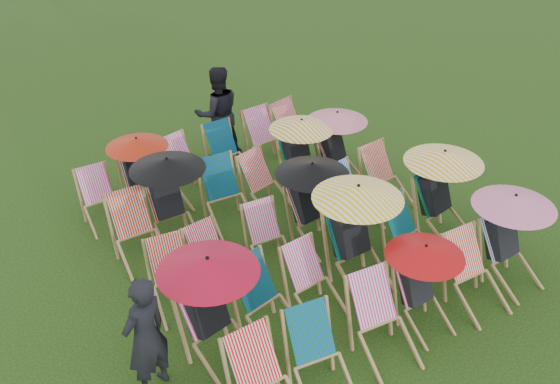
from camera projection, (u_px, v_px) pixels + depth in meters
ground at (291, 251)px, 9.26m from camera, size 100.00×100.00×0.00m
deckchair_1 at (321, 359)px, 6.84m from camera, size 0.79×0.98×0.95m
deckchair_2 at (384, 323)px, 7.30m from camera, size 0.78×0.99×0.99m
deckchair_3 at (424, 286)px, 7.67m from camera, size 0.97×1.02×1.15m
deckchair_4 at (477, 274)px, 8.06m from camera, size 0.72×0.94×0.96m
deckchair_5 at (511, 238)px, 8.37m from camera, size 1.10×1.14×1.31m
deckchair_6 at (213, 310)px, 7.13m from camera, size 1.18×1.27×1.40m
deckchair_7 at (268, 302)px, 7.61m from camera, size 0.76×0.97×0.96m
deckchair_8 at (315, 283)px, 7.96m from camera, size 0.62×0.85×0.90m
deckchair_9 at (358, 234)px, 8.33m from camera, size 1.22×1.27×1.45m
deckchair_10 at (411, 234)px, 8.85m from camera, size 0.71×0.92×0.92m
deckchair_11 at (443, 193)px, 9.26m from camera, size 1.17×1.25×1.38m
deckchair_12 at (174, 279)px, 8.04m from camera, size 0.74×0.92×0.89m
deckchair_13 at (214, 260)px, 8.40m from camera, size 0.60×0.81×0.85m
deckchair_14 at (269, 238)px, 8.82m from camera, size 0.67×0.86×0.86m
deckchair_15 at (314, 203)px, 9.14m from camera, size 1.08×1.14×1.28m
deckchair_16 at (354, 199)px, 9.60m from camera, size 0.72×0.93×0.95m
deckchair_17 at (387, 178)px, 10.12m from camera, size 0.66×0.90×0.96m
deckchair_18 at (138, 232)px, 8.83m from camera, size 0.72×0.95×0.98m
deckchair_19 at (171, 199)px, 9.19m from camera, size 1.11×1.17×1.32m
deckchair_20 at (226, 195)px, 9.65m from camera, size 0.77×0.99×1.00m
deckchair_21 at (267, 184)px, 10.02m from camera, size 0.74×0.93×0.91m
deckchair_22 at (303, 155)px, 10.38m from camera, size 1.07×1.11×1.27m
deckchair_23 at (339, 146)px, 10.70m from camera, size 1.05×1.14×1.24m
deckchair_24 at (101, 199)px, 9.68m from camera, size 0.63×0.83×0.86m
deckchair_25 at (140, 172)px, 10.02m from camera, size 0.99×1.05×1.18m
deckchair_26 at (188, 169)px, 10.34m from camera, size 0.80×1.00×0.98m
deckchair_27 at (228, 153)px, 10.88m from camera, size 0.63×0.87×0.92m
deckchair_28 at (268, 139)px, 11.28m from camera, size 0.65×0.90×0.97m
deckchair_29 at (297, 131)px, 11.54m from camera, size 0.82×1.01×0.98m
person_left at (146, 337)px, 6.71m from camera, size 0.65×0.52×1.56m
person_rear at (218, 113)px, 11.27m from camera, size 1.01×0.89×1.77m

